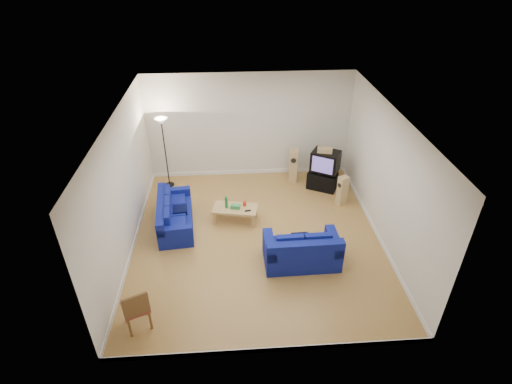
{
  "coord_description": "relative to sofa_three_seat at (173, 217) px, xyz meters",
  "views": [
    {
      "loc": [
        -0.57,
        -7.72,
        6.28
      ],
      "look_at": [
        0.0,
        0.4,
        1.1
      ],
      "focal_mm": 28.0,
      "sensor_mm": 36.0,
      "label": 1
    }
  ],
  "objects": [
    {
      "name": "room",
      "position": [
        2.1,
        -0.67,
        1.27
      ],
      "size": [
        6.01,
        6.51,
        3.21
      ],
      "color": "brown",
      "rests_on": "ground"
    },
    {
      "name": "television",
      "position": [
        4.22,
        1.56,
        0.62
      ],
      "size": [
        0.94,
        0.86,
        0.59
      ],
      "rotation": [
        0.0,
        0.0,
        -0.52
      ],
      "color": "black",
      "rests_on": "av_receiver"
    },
    {
      "name": "sofa_loveseat",
      "position": [
        3.04,
        -1.63,
        0.04
      ],
      "size": [
        1.7,
        0.97,
        0.84
      ],
      "rotation": [
        0.0,
        0.0,
        0.02
      ],
      "color": "navy",
      "rests_on": "ground"
    },
    {
      "name": "centre_speaker",
      "position": [
        4.16,
        1.52,
        0.99
      ],
      "size": [
        0.44,
        0.27,
        0.15
      ],
      "primitive_type": "cube",
      "rotation": [
        0.0,
        0.0,
        -0.26
      ],
      "color": "tan",
      "rests_on": "television"
    },
    {
      "name": "tissue_box",
      "position": [
        1.59,
        0.07,
        0.18
      ],
      "size": [
        0.26,
        0.17,
        0.1
      ],
      "primitive_type": "cube",
      "rotation": [
        0.0,
        0.0,
        -0.16
      ],
      "color": "green",
      "rests_on": "coffee_table"
    },
    {
      "name": "bottle",
      "position": [
        1.36,
        0.12,
        0.3
      ],
      "size": [
        0.08,
        0.08,
        0.33
      ],
      "primitive_type": "cylinder",
      "rotation": [
        0.0,
        0.0,
        0.05
      ],
      "color": "#197233",
      "rests_on": "coffee_table"
    },
    {
      "name": "speaker_right",
      "position": [
        4.55,
        0.7,
        0.15
      ],
      "size": [
        0.31,
        0.29,
        0.86
      ],
      "rotation": [
        0.0,
        0.0,
        -1.14
      ],
      "color": "tan",
      "rests_on": "ground"
    },
    {
      "name": "sofa_three_seat",
      "position": [
        0.0,
        0.0,
        0.0
      ],
      "size": [
        1.02,
        2.01,
        0.75
      ],
      "rotation": [
        0.0,
        0.0,
        -1.47
      ],
      "color": "navy",
      "rests_on": "ground"
    },
    {
      "name": "remote",
      "position": [
        1.9,
        -0.07,
        0.14
      ],
      "size": [
        0.16,
        0.08,
        0.02
      ],
      "primitive_type": "cube",
      "rotation": [
        0.0,
        0.0,
        0.2
      ],
      "color": "black",
      "rests_on": "coffee_table"
    },
    {
      "name": "dining_chair",
      "position": [
        -0.32,
        -3.21,
        0.27
      ],
      "size": [
        0.62,
        0.62,
        0.98
      ],
      "rotation": [
        0.0,
        0.0,
        0.42
      ],
      "color": "brown",
      "rests_on": "ground"
    },
    {
      "name": "av_receiver",
      "position": [
        4.22,
        1.53,
        0.28
      ],
      "size": [
        0.48,
        0.42,
        0.1
      ],
      "primitive_type": "cube",
      "rotation": [
        0.0,
        0.0,
        -0.24
      ],
      "color": "black",
      "rests_on": "tv_stand"
    },
    {
      "name": "speaker_left",
      "position": [
        3.38,
        2.03,
        0.25
      ],
      "size": [
        0.3,
        0.36,
        1.06
      ],
      "rotation": [
        0.0,
        0.0,
        -0.18
      ],
      "color": "tan",
      "rests_on": "ground"
    },
    {
      "name": "red_canister",
      "position": [
        1.83,
        0.18,
        0.2
      ],
      "size": [
        0.12,
        0.12,
        0.13
      ],
      "primitive_type": "cylinder",
      "rotation": [
        0.0,
        0.0,
        -0.49
      ],
      "color": "red",
      "rests_on": "coffee_table"
    },
    {
      "name": "tv_stand",
      "position": [
        4.18,
        1.54,
        -0.02
      ],
      "size": [
        0.95,
        0.8,
        0.51
      ],
      "primitive_type": "cube",
      "rotation": [
        0.0,
        0.0,
        -0.48
      ],
      "color": "black",
      "rests_on": "ground"
    },
    {
      "name": "coffee_table",
      "position": [
        1.58,
        0.1,
        0.08
      ],
      "size": [
        1.22,
        0.77,
        0.41
      ],
      "rotation": [
        0.0,
        0.0,
        -0.19
      ],
      "color": "tan",
      "rests_on": "ground"
    },
    {
      "name": "floor_lamp",
      "position": [
        -0.35,
        2.03,
        1.49
      ],
      "size": [
        0.37,
        0.37,
        2.14
      ],
      "color": "black",
      "rests_on": "ground"
    }
  ]
}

